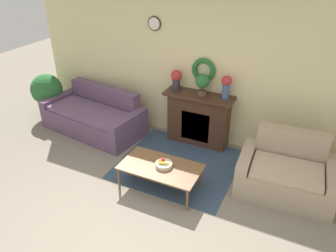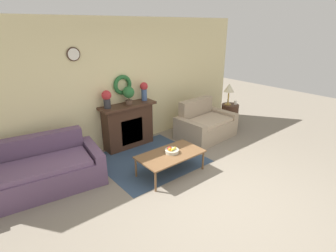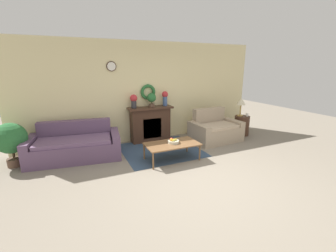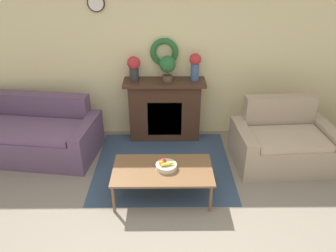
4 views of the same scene
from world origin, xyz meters
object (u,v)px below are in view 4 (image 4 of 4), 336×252
Objects in this scene: loveseat_right at (283,143)px; potted_plant_on_mantel at (168,66)px; fireplace at (165,109)px; couch_left at (30,135)px; coffee_table at (162,171)px; vase_on_mantel_right at (195,65)px; fruit_bowl at (166,165)px; vase_on_mantel_left at (134,67)px.

potted_plant_on_mantel reaches higher than loveseat_right.
couch_left is (-1.99, -0.44, -0.20)m from fireplace.
fireplace reaches higher than coffee_table.
fireplace is 3.27× the size of potted_plant_on_mantel.
loveseat_right reaches higher than couch_left.
fruit_bowl is at bearing -106.77° from vase_on_mantel_right.
vase_on_mantel_left reaches higher than fireplace.
couch_left is 5.55× the size of potted_plant_on_mantel.
vase_on_mantel_right reaches higher than fruit_bowl.
coffee_table is at bearing -74.12° from vase_on_mantel_left.
potted_plant_on_mantel is (0.08, 1.46, 0.84)m from coffee_table.
couch_left is 5.14× the size of vase_on_mantel_right.
loveseat_right is 3.45× the size of vase_on_mantel_right.
vase_on_mantel_right is at bearing 0.73° from fireplace.
potted_plant_on_mantel reaches higher than vase_on_mantel_left.
fruit_bowl is at bearing -159.93° from loveseat_right.
potted_plant_on_mantel is (0.05, -0.01, 0.71)m from fireplace.
fruit_bowl is 1.70m from vase_on_mantel_left.
fruit_bowl is at bearing -91.33° from potted_plant_on_mantel.
loveseat_right is 2.40m from vase_on_mantel_left.
vase_on_mantel_left is (-2.11, 0.74, 0.88)m from loveseat_right.
fruit_bowl is 1.63m from potted_plant_on_mantel.
vase_on_mantel_right is (0.45, 0.01, 0.72)m from fireplace.
loveseat_right is at bearing -31.58° from vase_on_mantel_right.
vase_on_mantel_right is at bearing 71.92° from coffee_table.
potted_plant_on_mantel is at bearing -2.31° from vase_on_mantel_left.
coffee_table is 2.93× the size of vase_on_mantel_right.
vase_on_mantel_right is (2.44, 0.45, 0.91)m from couch_left.
loveseat_right is 3.85× the size of vase_on_mantel_left.
fireplace reaches higher than fruit_bowl.
potted_plant_on_mantel reaches higher than couch_left.
fireplace is at bearing 88.85° from coffee_table.
vase_on_mantel_right reaches higher than vase_on_mantel_left.
coffee_table is (-0.03, -1.47, -0.13)m from fireplace.
couch_left is 3.66m from loveseat_right.
coffee_table is at bearing -91.15° from fireplace.
vase_on_mantel_left is at bearing 177.69° from potted_plant_on_mantel.
fireplace is 1.45m from fruit_bowl.
vase_on_mantel_right is (0.48, 1.48, 0.85)m from coffee_table.
potted_plant_on_mantel is (2.04, 0.43, 0.91)m from couch_left.
coffee_table is at bearing -19.77° from couch_left.
fireplace is at bearing 90.49° from fruit_bowl.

